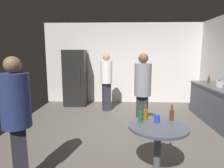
{
  "coord_description": "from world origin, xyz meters",
  "views": [
    {
      "loc": [
        -0.15,
        -3.95,
        1.69
      ],
      "look_at": [
        -0.29,
        0.03,
        1.05
      ],
      "focal_mm": 30.6,
      "sensor_mm": 36.0,
      "label": 1
    }
  ],
  "objects_px": {
    "beer_bottle_on_counter": "(209,80)",
    "beer_bottle_green": "(140,116)",
    "foreground_table": "(158,133)",
    "person_in_gray_shirt": "(143,88)",
    "beer_bottle_amber": "(146,114)",
    "plastic_cup_blue": "(157,118)",
    "kettle": "(219,84)",
    "person_in_navy_shirt": "(17,114)",
    "refrigerator": "(75,78)",
    "person_in_white_shirt": "(106,78)",
    "beer_bottle_brown": "(172,115)"
  },
  "relations": [
    {
      "from": "plastic_cup_blue",
      "to": "person_in_navy_shirt",
      "type": "bearing_deg",
      "value": -166.11
    },
    {
      "from": "beer_bottle_amber",
      "to": "person_in_white_shirt",
      "type": "bearing_deg",
      "value": 104.87
    },
    {
      "from": "kettle",
      "to": "beer_bottle_on_counter",
      "type": "relative_size",
      "value": 1.06
    },
    {
      "from": "beer_bottle_amber",
      "to": "beer_bottle_brown",
      "type": "xyz_separation_m",
      "value": [
        0.37,
        -0.02,
        0.0
      ]
    },
    {
      "from": "kettle",
      "to": "beer_bottle_on_counter",
      "type": "bearing_deg",
      "value": 85.77
    },
    {
      "from": "refrigerator",
      "to": "beer_bottle_on_counter",
      "type": "bearing_deg",
      "value": -14.17
    },
    {
      "from": "person_in_white_shirt",
      "to": "beer_bottle_green",
      "type": "bearing_deg",
      "value": -13.47
    },
    {
      "from": "person_in_navy_shirt",
      "to": "person_in_white_shirt",
      "type": "bearing_deg",
      "value": 45.62
    },
    {
      "from": "beer_bottle_green",
      "to": "plastic_cup_blue",
      "type": "distance_m",
      "value": 0.23
    },
    {
      "from": "person_in_gray_shirt",
      "to": "foreground_table",
      "type": "bearing_deg",
      "value": 18.54
    },
    {
      "from": "beer_bottle_amber",
      "to": "person_in_gray_shirt",
      "type": "relative_size",
      "value": 0.14
    },
    {
      "from": "beer_bottle_amber",
      "to": "beer_bottle_brown",
      "type": "bearing_deg",
      "value": -2.4
    },
    {
      "from": "refrigerator",
      "to": "person_in_gray_shirt",
      "type": "xyz_separation_m",
      "value": [
        1.9,
        -2.29,
        0.09
      ]
    },
    {
      "from": "foreground_table",
      "to": "beer_bottle_green",
      "type": "relative_size",
      "value": 3.48
    },
    {
      "from": "beer_bottle_amber",
      "to": "plastic_cup_blue",
      "type": "distance_m",
      "value": 0.18
    },
    {
      "from": "beer_bottle_amber",
      "to": "plastic_cup_blue",
      "type": "height_order",
      "value": "beer_bottle_amber"
    },
    {
      "from": "kettle",
      "to": "beer_bottle_on_counter",
      "type": "xyz_separation_m",
      "value": [
        0.05,
        0.63,
        0.01
      ]
    },
    {
      "from": "foreground_table",
      "to": "person_in_gray_shirt",
      "type": "bearing_deg",
      "value": 91.92
    },
    {
      "from": "person_in_gray_shirt",
      "to": "beer_bottle_brown",
      "type": "bearing_deg",
      "value": 29.82
    },
    {
      "from": "refrigerator",
      "to": "kettle",
      "type": "bearing_deg",
      "value": -22.89
    },
    {
      "from": "plastic_cup_blue",
      "to": "person_in_navy_shirt",
      "type": "distance_m",
      "value": 1.82
    },
    {
      "from": "foreground_table",
      "to": "beer_bottle_on_counter",
      "type": "bearing_deg",
      "value": 55.09
    },
    {
      "from": "beer_bottle_green",
      "to": "person_in_gray_shirt",
      "type": "relative_size",
      "value": 0.14
    },
    {
      "from": "plastic_cup_blue",
      "to": "person_in_gray_shirt",
      "type": "bearing_deg",
      "value": 92.23
    },
    {
      "from": "beer_bottle_on_counter",
      "to": "foreground_table",
      "type": "relative_size",
      "value": 0.29
    },
    {
      "from": "kettle",
      "to": "person_in_navy_shirt",
      "type": "relative_size",
      "value": 0.15
    },
    {
      "from": "kettle",
      "to": "refrigerator",
      "type": "bearing_deg",
      "value": 157.11
    },
    {
      "from": "foreground_table",
      "to": "beer_bottle_green",
      "type": "distance_m",
      "value": 0.32
    },
    {
      "from": "beer_bottle_green",
      "to": "foreground_table",
      "type": "bearing_deg",
      "value": -27.81
    },
    {
      "from": "kettle",
      "to": "beer_bottle_brown",
      "type": "bearing_deg",
      "value": -130.75
    },
    {
      "from": "person_in_navy_shirt",
      "to": "foreground_table",
      "type": "bearing_deg",
      "value": -19.86
    },
    {
      "from": "foreground_table",
      "to": "person_in_gray_shirt",
      "type": "distance_m",
      "value": 1.44
    },
    {
      "from": "beer_bottle_amber",
      "to": "person_in_white_shirt",
      "type": "relative_size",
      "value": 0.14
    },
    {
      "from": "beer_bottle_on_counter",
      "to": "beer_bottle_green",
      "type": "relative_size",
      "value": 1.0
    },
    {
      "from": "beer_bottle_on_counter",
      "to": "foreground_table",
      "type": "xyz_separation_m",
      "value": [
        -1.89,
        -2.71,
        -0.35
      ]
    },
    {
      "from": "foreground_table",
      "to": "person_in_gray_shirt",
      "type": "relative_size",
      "value": 0.47
    },
    {
      "from": "refrigerator",
      "to": "person_in_gray_shirt",
      "type": "relative_size",
      "value": 1.06
    },
    {
      "from": "refrigerator",
      "to": "beer_bottle_brown",
      "type": "distance_m",
      "value": 4.1
    },
    {
      "from": "person_in_navy_shirt",
      "to": "beer_bottle_brown",
      "type": "bearing_deg",
      "value": -15.37
    },
    {
      "from": "beer_bottle_on_counter",
      "to": "person_in_gray_shirt",
      "type": "bearing_deg",
      "value": -145.72
    },
    {
      "from": "refrigerator",
      "to": "person_in_white_shirt",
      "type": "height_order",
      "value": "refrigerator"
    },
    {
      "from": "refrigerator",
      "to": "foreground_table",
      "type": "relative_size",
      "value": 2.25
    },
    {
      "from": "kettle",
      "to": "person_in_navy_shirt",
      "type": "height_order",
      "value": "person_in_navy_shirt"
    },
    {
      "from": "beer_bottle_green",
      "to": "plastic_cup_blue",
      "type": "height_order",
      "value": "beer_bottle_green"
    },
    {
      "from": "plastic_cup_blue",
      "to": "person_in_white_shirt",
      "type": "distance_m",
      "value": 3.08
    },
    {
      "from": "kettle",
      "to": "person_in_white_shirt",
      "type": "height_order",
      "value": "person_in_white_shirt"
    },
    {
      "from": "plastic_cup_blue",
      "to": "beer_bottle_amber",
      "type": "bearing_deg",
      "value": 144.55
    },
    {
      "from": "plastic_cup_blue",
      "to": "beer_bottle_brown",
      "type": "bearing_deg",
      "value": 20.83
    },
    {
      "from": "beer_bottle_green",
      "to": "person_in_white_shirt",
      "type": "relative_size",
      "value": 0.14
    },
    {
      "from": "kettle",
      "to": "beer_bottle_on_counter",
      "type": "distance_m",
      "value": 0.63
    }
  ]
}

